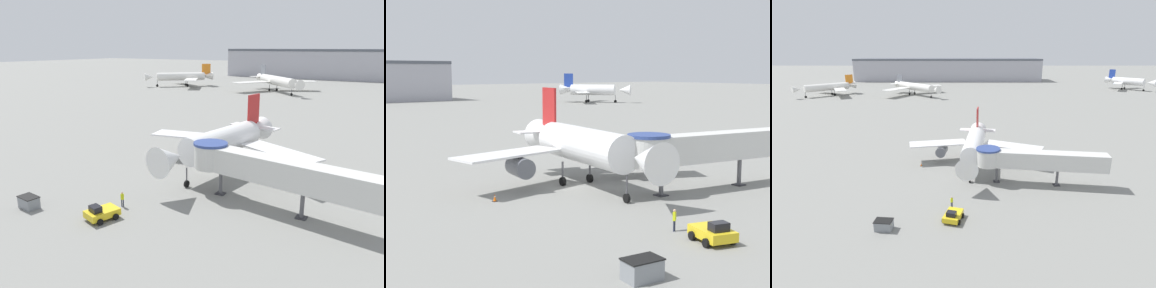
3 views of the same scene
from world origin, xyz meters
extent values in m
plane|color=gray|center=(0.00, 0.00, 0.00)|extent=(800.00, 800.00, 0.00)
cylinder|color=white|center=(0.79, -0.64, 4.41)|extent=(5.43, 15.06, 3.69)
cone|color=white|center=(-0.52, -11.43, 4.41)|extent=(4.15, 4.47, 3.69)
cone|color=white|center=(1.83, 7.95, 4.41)|extent=(4.33, 5.93, 3.69)
cube|color=white|center=(-6.49, 2.50, 3.77)|extent=(12.06, 6.04, 0.22)
cube|color=white|center=(8.61, 0.67, 3.77)|extent=(12.09, 8.38, 0.22)
cube|color=#B21E1E|center=(1.79, 7.67, 7.73)|extent=(0.62, 3.17, 4.79)
cube|color=white|center=(1.86, 8.22, 5.06)|extent=(8.05, 3.14, 0.18)
cylinder|color=#565960|center=(-5.68, 1.52, 2.50)|extent=(2.39, 3.38, 2.03)
cylinder|color=#565960|center=(7.59, -0.08, 2.50)|extent=(2.39, 3.38, 2.03)
cylinder|color=#4C4C51|center=(-0.14, -8.32, 1.51)|extent=(0.18, 0.18, 2.12)
cylinder|color=black|center=(-0.14, -8.32, 0.45)|extent=(0.37, 0.92, 0.90)
cylinder|color=#4C4C51|center=(-0.64, 1.38, 1.51)|extent=(0.22, 0.22, 2.12)
cylinder|color=black|center=(-0.64, 1.38, 0.45)|extent=(0.51, 0.94, 0.90)
cylinder|color=#4C4C51|center=(2.66, 0.98, 1.51)|extent=(0.22, 0.22, 2.12)
cylinder|color=black|center=(2.66, 0.98, 0.45)|extent=(0.51, 0.94, 0.90)
cube|color=silver|center=(12.68, -9.19, 4.41)|extent=(19.81, 5.25, 2.80)
cylinder|color=silver|center=(2.95, -7.85, 4.41)|extent=(3.90, 3.90, 2.80)
cylinder|color=navy|center=(2.95, -7.85, 5.96)|extent=(4.10, 4.10, 0.30)
cylinder|color=#56565B|center=(4.51, -8.06, 1.51)|extent=(0.44, 0.44, 3.01)
cube|color=#333338|center=(4.51, -8.06, 0.06)|extent=(1.10, 1.10, 0.12)
cylinder|color=#56565B|center=(14.62, -9.46, 1.51)|extent=(0.44, 0.44, 3.01)
cube|color=#333338|center=(14.62, -9.46, 0.06)|extent=(1.10, 1.10, 0.12)
cube|color=yellow|center=(-2.65, -20.42, 0.67)|extent=(2.88, 3.65, 0.69)
cube|color=black|center=(-2.84, -21.12, 1.33)|extent=(1.46, 1.20, 0.62)
cylinder|color=black|center=(-3.92, -20.99, 0.32)|extent=(0.50, 0.71, 0.65)
cylinder|color=black|center=(-1.84, -21.56, 0.32)|extent=(0.50, 0.71, 0.65)
cylinder|color=black|center=(-3.46, -19.29, 0.32)|extent=(0.50, 0.71, 0.65)
cylinder|color=black|center=(-1.38, -19.85, 0.32)|extent=(0.50, 0.71, 0.65)
cube|color=gray|center=(-11.45, -22.67, 0.62)|extent=(2.30, 1.63, 1.24)
cube|color=black|center=(-11.45, -22.67, 1.28)|extent=(2.44, 1.73, 0.08)
cube|color=black|center=(-9.67, -0.65, 0.02)|extent=(0.44, 0.44, 0.04)
cone|color=orange|center=(-9.67, -0.65, 0.38)|extent=(0.30, 0.30, 0.68)
cylinder|color=white|center=(-9.67, -0.65, 0.46)|extent=(0.16, 0.16, 0.08)
cube|color=black|center=(11.07, 0.16, 0.02)|extent=(0.42, 0.42, 0.04)
cone|color=orange|center=(11.07, 0.16, 0.37)|extent=(0.29, 0.29, 0.65)
cylinder|color=white|center=(11.07, 0.16, 0.44)|extent=(0.16, 0.16, 0.08)
cylinder|color=#1E2338|center=(-3.04, -17.07, 0.42)|extent=(0.12, 0.12, 0.83)
cylinder|color=#1E2338|center=(-2.88, -16.99, 0.42)|extent=(0.12, 0.12, 0.83)
cube|color=#D1E019|center=(-2.96, -17.03, 1.16)|extent=(0.38, 0.33, 0.66)
sphere|color=tan|center=(-2.96, -17.03, 1.61)|extent=(0.23, 0.23, 0.23)
cylinder|color=white|center=(93.28, 118.68, 4.85)|extent=(14.18, 15.39, 4.00)
cone|color=white|center=(101.37, 109.44, 4.85)|extent=(5.91, 5.95, 4.00)
cone|color=white|center=(86.77, 126.11, 4.85)|extent=(6.97, 7.16, 4.00)
cube|color=white|center=(85.79, 115.24, 4.15)|extent=(9.80, 12.38, 0.22)
cube|color=white|center=(97.68, 125.65, 4.15)|extent=(12.57, 8.67, 0.22)
cube|color=navy|center=(86.97, 125.89, 8.46)|extent=(2.52, 2.83, 5.20)
cube|color=white|center=(86.57, 126.34, 5.55)|extent=(7.68, 7.16, 0.18)
cylinder|color=#4C4C51|center=(99.08, 112.06, 1.70)|extent=(0.18, 0.18, 2.30)
cylinder|color=black|center=(99.08, 112.06, 0.55)|extent=(0.92, 1.00, 1.10)
cylinder|color=#4C4C51|center=(90.53, 119.09, 1.70)|extent=(0.22, 0.22, 2.30)
cylinder|color=black|center=(90.53, 119.09, 0.55)|extent=(1.03, 1.09, 1.10)
cylinder|color=#4C4C51|center=(93.24, 121.46, 1.70)|extent=(0.22, 0.22, 2.30)
cylinder|color=black|center=(93.24, 121.46, 0.55)|extent=(1.03, 1.09, 1.10)
cylinder|color=white|center=(-25.64, 96.30, 4.38)|extent=(20.68, 20.96, 3.56)
cone|color=white|center=(-14.19, 84.66, 4.38)|extent=(5.28, 5.29, 3.56)
cone|color=white|center=(-35.58, 106.42, 4.38)|extent=(6.28, 6.30, 3.56)
cube|color=white|center=(-34.63, 91.89, 3.75)|extent=(12.12, 16.30, 0.22)
cube|color=white|center=(-21.07, 105.22, 3.75)|extent=(16.34, 11.93, 0.22)
cube|color=slate|center=(-35.39, 106.23, 7.58)|extent=(3.37, 3.43, 4.63)
cube|color=white|center=(-35.77, 106.61, 5.00)|extent=(9.73, 9.64, 0.18)
cylinder|color=#4C4C51|center=(-16.93, 87.44, 1.57)|extent=(0.18, 0.18, 2.05)
cylinder|color=black|center=(-16.93, 87.44, 0.55)|extent=(0.96, 0.97, 1.10)
cylinder|color=#4C4C51|center=(-29.05, 97.49, 1.57)|extent=(0.22, 0.22, 2.05)
cylinder|color=black|center=(-29.05, 97.49, 0.55)|extent=(1.06, 1.06, 1.10)
cylinder|color=#4C4C51|center=(-26.76, 99.73, 1.57)|extent=(0.22, 0.22, 2.05)
cylinder|color=black|center=(-26.76, 99.73, 0.55)|extent=(1.06, 1.06, 1.10)
cylinder|color=white|center=(-69.69, 95.01, 4.33)|extent=(17.78, 17.64, 3.52)
cone|color=white|center=(-79.72, 85.10, 4.33)|extent=(5.22, 5.22, 3.52)
cone|color=white|center=(-61.16, 103.45, 4.33)|extent=(6.22, 6.21, 3.52)
cube|color=white|center=(-73.81, 103.14, 3.71)|extent=(14.55, 10.71, 0.22)
cube|color=white|center=(-61.61, 90.80, 3.71)|extent=(10.60, 14.57, 0.22)
cube|color=orange|center=(-61.35, 103.26, 7.49)|extent=(3.00, 2.97, 4.57)
cube|color=white|center=(-60.97, 103.63, 4.94)|extent=(8.60, 8.65, 0.18)
cylinder|color=#4C4C51|center=(-77.20, 87.59, 1.56)|extent=(0.18, 0.18, 2.02)
cylinder|color=black|center=(-77.20, 87.59, 0.55)|extent=(0.96, 0.96, 1.10)
cylinder|color=#4C4C51|center=(-68.89, 98.03, 1.56)|extent=(0.22, 0.22, 2.02)
cylinder|color=black|center=(-68.89, 98.03, 0.55)|extent=(1.06, 1.06, 1.10)
cylinder|color=#4C4C51|center=(-66.66, 95.78, 1.56)|extent=(0.22, 0.22, 2.02)
cylinder|color=black|center=(-66.66, 95.78, 0.55)|extent=(1.06, 1.06, 1.10)
cube|color=#A8A8B2|center=(-12.72, 175.00, 7.39)|extent=(134.61, 25.31, 14.77)
cube|color=#4C515B|center=(-12.72, 175.00, 15.37)|extent=(134.61, 25.81, 1.20)
camera|label=1|loc=(23.77, -45.44, 17.10)|focal=35.00mm
camera|label=2|loc=(-31.84, -44.50, 12.05)|focal=50.00mm
camera|label=3|loc=(-1.17, -56.09, 22.06)|focal=28.00mm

